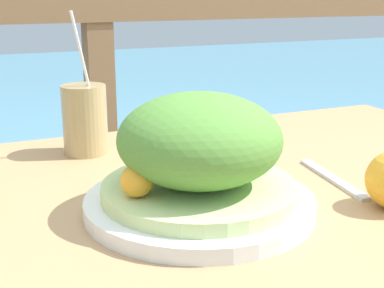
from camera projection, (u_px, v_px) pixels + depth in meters
patio_table at (240, 250)px, 0.79m from camera, size 1.16×0.80×0.72m
railing_fence at (100, 81)px, 1.44m from camera, size 2.80×0.08×1.01m
sea_backdrop at (13, 110)px, 3.80m from camera, size 12.00×4.00×0.36m
salad_plate at (200, 161)px, 0.68m from camera, size 0.30×0.30×0.16m
drink_glass at (85, 119)px, 0.93m from camera, size 0.08×0.08×0.25m
knife at (333, 178)px, 0.81m from camera, size 0.04×0.18×0.00m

